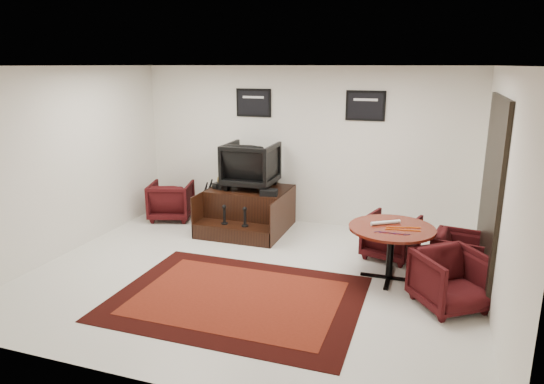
{
  "coord_description": "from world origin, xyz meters",
  "views": [
    {
      "loc": [
        2.26,
        -5.77,
        2.81
      ],
      "look_at": [
        -0.01,
        0.9,
        0.96
      ],
      "focal_mm": 32.0,
      "sensor_mm": 36.0,
      "label": 1
    }
  ],
  "objects_px": {
    "table_chair_window": "(460,254)",
    "armchair_side": "(171,199)",
    "meeting_table": "(391,233)",
    "table_chair_corner": "(451,277)",
    "shine_chair": "(251,163)",
    "shine_podium": "(248,210)",
    "table_chair_back": "(391,234)"
  },
  "relations": [
    {
      "from": "shine_podium",
      "to": "table_chair_window",
      "type": "bearing_deg",
      "value": -16.12
    },
    {
      "from": "shine_chair",
      "to": "table_chair_corner",
      "type": "height_order",
      "value": "shine_chair"
    },
    {
      "from": "meeting_table",
      "to": "table_chair_corner",
      "type": "bearing_deg",
      "value": -37.41
    },
    {
      "from": "table_chair_back",
      "to": "shine_podium",
      "type": "bearing_deg",
      "value": 3.55
    },
    {
      "from": "table_chair_back",
      "to": "table_chair_corner",
      "type": "xyz_separation_m",
      "value": [
        0.82,
        -1.37,
        0.02
      ]
    },
    {
      "from": "armchair_side",
      "to": "meeting_table",
      "type": "relative_size",
      "value": 0.68
    },
    {
      "from": "meeting_table",
      "to": "table_chair_back",
      "type": "height_order",
      "value": "meeting_table"
    },
    {
      "from": "table_chair_window",
      "to": "table_chair_corner",
      "type": "distance_m",
      "value": 0.93
    },
    {
      "from": "shine_chair",
      "to": "table_chair_window",
      "type": "bearing_deg",
      "value": 160.98
    },
    {
      "from": "table_chair_window",
      "to": "armchair_side",
      "type": "bearing_deg",
      "value": 88.04
    },
    {
      "from": "table_chair_window",
      "to": "shine_podium",
      "type": "bearing_deg",
      "value": 83.74
    },
    {
      "from": "table_chair_back",
      "to": "table_chair_corner",
      "type": "distance_m",
      "value": 1.59
    },
    {
      "from": "shine_chair",
      "to": "meeting_table",
      "type": "bearing_deg",
      "value": 149.28
    },
    {
      "from": "table_chair_back",
      "to": "armchair_side",
      "type": "bearing_deg",
      "value": 7.55
    },
    {
      "from": "armchair_side",
      "to": "shine_chair",
      "type": "bearing_deg",
      "value": 166.82
    },
    {
      "from": "meeting_table",
      "to": "table_chair_corner",
      "type": "distance_m",
      "value": 0.99
    },
    {
      "from": "meeting_table",
      "to": "table_chair_window",
      "type": "height_order",
      "value": "meeting_table"
    },
    {
      "from": "shine_podium",
      "to": "table_chair_back",
      "type": "distance_m",
      "value": 2.57
    },
    {
      "from": "meeting_table",
      "to": "table_chair_corner",
      "type": "xyz_separation_m",
      "value": [
        0.76,
        -0.58,
        -0.27
      ]
    },
    {
      "from": "table_chair_window",
      "to": "table_chair_corner",
      "type": "xyz_separation_m",
      "value": [
        -0.13,
        -0.92,
        0.04
      ]
    },
    {
      "from": "table_chair_window",
      "to": "table_chair_back",
      "type": "bearing_deg",
      "value": 74.78
    },
    {
      "from": "table_chair_back",
      "to": "table_chair_window",
      "type": "relative_size",
      "value": 1.05
    },
    {
      "from": "meeting_table",
      "to": "table_chair_back",
      "type": "bearing_deg",
      "value": 94.49
    },
    {
      "from": "shine_podium",
      "to": "table_chair_corner",
      "type": "xyz_separation_m",
      "value": [
        3.33,
        -1.92,
        0.05
      ]
    },
    {
      "from": "table_chair_corner",
      "to": "table_chair_window",
      "type": "bearing_deg",
      "value": 46.68
    },
    {
      "from": "shine_podium",
      "to": "meeting_table",
      "type": "bearing_deg",
      "value": -27.53
    },
    {
      "from": "table_chair_window",
      "to": "table_chair_corner",
      "type": "relative_size",
      "value": 0.9
    },
    {
      "from": "meeting_table",
      "to": "shine_chair",
      "type": "bearing_deg",
      "value": 150.0
    },
    {
      "from": "meeting_table",
      "to": "table_chair_back",
      "type": "distance_m",
      "value": 0.84
    },
    {
      "from": "armchair_side",
      "to": "table_chair_corner",
      "type": "height_order",
      "value": "armchair_side"
    },
    {
      "from": "shine_podium",
      "to": "table_chair_corner",
      "type": "height_order",
      "value": "table_chair_corner"
    },
    {
      "from": "table_chair_corner",
      "to": "table_chair_back",
      "type": "bearing_deg",
      "value": 85.66
    }
  ]
}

